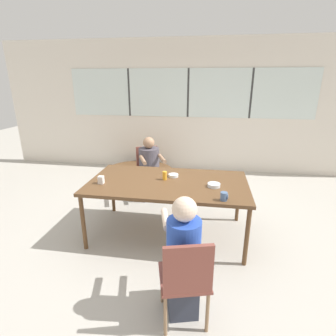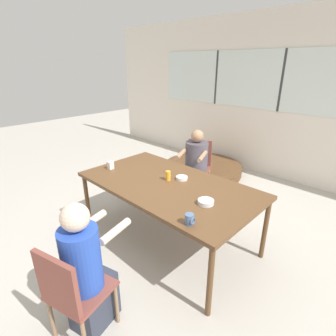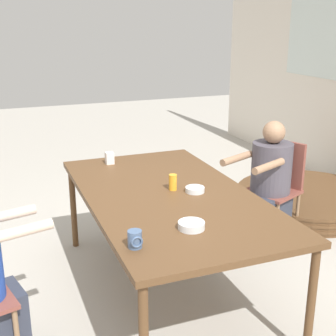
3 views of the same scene
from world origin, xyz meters
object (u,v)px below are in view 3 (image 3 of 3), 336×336
object	(u,v)px
bowl_white_shallow	(195,190)
juice_glass	(173,182)
coffee_mug	(135,239)
milk_carton_small	(110,158)
folded_table_stack	(307,199)
chair_for_man_blue_shirt	(279,180)
person_man_blue_shirt	(268,188)
bowl_cereal	(191,225)

from	to	relation	value
bowl_white_shallow	juice_glass	bearing A→B (deg)	-127.39
coffee_mug	milk_carton_small	xyz separation A→B (m)	(-1.48, 0.25, 0.00)
milk_carton_small	folded_table_stack	world-z (taller)	milk_carton_small
juice_glass	chair_for_man_blue_shirt	bearing A→B (deg)	112.77
chair_for_man_blue_shirt	milk_carton_small	xyz separation A→B (m)	(-0.24, -1.48, 0.30)
bowl_white_shallow	person_man_blue_shirt	bearing A→B (deg)	119.74
juice_glass	folded_table_stack	bearing A→B (deg)	115.32
chair_for_man_blue_shirt	juice_glass	xyz separation A→B (m)	(0.52, -1.23, 0.31)
coffee_mug	bowl_cereal	bearing A→B (deg)	105.91
juice_glass	bowl_white_shallow	bearing A→B (deg)	52.61
coffee_mug	folded_table_stack	xyz separation A→B (m)	(-1.61, 2.36, -0.71)
coffee_mug	person_man_blue_shirt	bearing A→B (deg)	126.71
juice_glass	milk_carton_small	world-z (taller)	juice_glass
milk_carton_small	bowl_cereal	world-z (taller)	milk_carton_small
coffee_mug	folded_table_stack	size ratio (longest dim) A/B	0.06
person_man_blue_shirt	juice_glass	world-z (taller)	person_man_blue_shirt
bowl_cereal	person_man_blue_shirt	bearing A→B (deg)	131.48
person_man_blue_shirt	coffee_mug	xyz separation A→B (m)	(1.17, -1.58, 0.33)
person_man_blue_shirt	folded_table_stack	xyz separation A→B (m)	(-0.43, 0.79, -0.38)
person_man_blue_shirt	bowl_white_shallow	xyz separation A→B (m)	(0.54, -0.95, 0.30)
person_man_blue_shirt	chair_for_man_blue_shirt	bearing A→B (deg)	-90.00
coffee_mug	juice_glass	distance (m)	0.88
person_man_blue_shirt	bowl_white_shallow	world-z (taller)	person_man_blue_shirt
milk_carton_small	bowl_cereal	xyz separation A→B (m)	(1.38, 0.12, -0.03)
chair_for_man_blue_shirt	bowl_cereal	distance (m)	1.80
folded_table_stack	bowl_white_shallow	bearing A→B (deg)	-60.67
person_man_blue_shirt	coffee_mug	distance (m)	1.99
chair_for_man_blue_shirt	bowl_cereal	bearing A→B (deg)	105.97
juice_glass	bowl_cereal	world-z (taller)	juice_glass
juice_glass	folded_table_stack	size ratio (longest dim) A/B	0.08
chair_for_man_blue_shirt	person_man_blue_shirt	world-z (taller)	person_man_blue_shirt
person_man_blue_shirt	milk_carton_small	world-z (taller)	person_man_blue_shirt
person_man_blue_shirt	milk_carton_small	distance (m)	1.40
coffee_mug	bowl_white_shallow	bearing A→B (deg)	135.30
chair_for_man_blue_shirt	bowl_cereal	world-z (taller)	chair_for_man_blue_shirt
coffee_mug	milk_carton_small	world-z (taller)	milk_carton_small
person_man_blue_shirt	folded_table_stack	size ratio (longest dim) A/B	0.73
chair_for_man_blue_shirt	folded_table_stack	xyz separation A→B (m)	(-0.36, 0.63, -0.41)
chair_for_man_blue_shirt	coffee_mug	xyz separation A→B (m)	(1.24, -1.73, 0.30)
chair_for_man_blue_shirt	person_man_blue_shirt	size ratio (longest dim) A/B	0.80
juice_glass	bowl_cereal	bearing A→B (deg)	-12.42
milk_carton_small	chair_for_man_blue_shirt	bearing A→B (deg)	80.88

